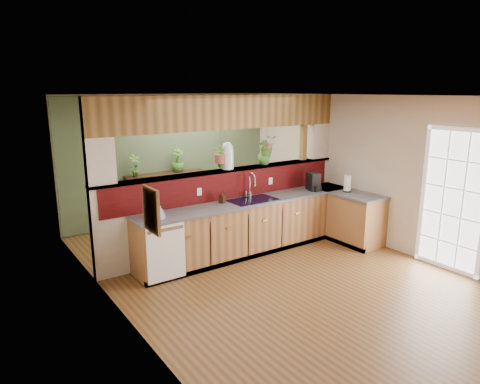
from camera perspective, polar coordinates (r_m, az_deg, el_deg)
ground at (r=6.53m, az=5.00°, el=-10.83°), size 4.60×7.00×0.01m
ceiling at (r=5.95m, az=5.52°, el=12.63°), size 4.60×7.00×0.01m
wall_back at (r=9.02m, az=-9.17°, el=4.51°), size 4.60×0.02×2.60m
wall_left at (r=5.00m, az=-15.49°, el=-3.08°), size 0.02×7.00×2.60m
wall_right at (r=7.76m, az=18.42°, el=2.53°), size 0.02×7.00×2.60m
pass_through_partition at (r=7.21m, az=-1.47°, el=1.54°), size 4.60×0.21×2.60m
pass_through_ledge at (r=7.16m, az=-1.68°, el=2.92°), size 4.60×0.21×0.04m
header_beam at (r=7.04m, az=-1.74°, el=10.58°), size 4.60×0.15×0.55m
sage_backwall at (r=9.01m, az=-9.11°, el=4.49°), size 4.55×0.02×2.55m
countertop at (r=7.49m, az=5.77°, el=-3.92°), size 4.14×1.52×0.90m
dishwasher at (r=6.14m, az=-9.81°, el=-7.98°), size 0.58×0.03×0.82m
navy_sink at (r=7.12m, az=1.68°, el=-1.67°), size 0.82×0.50×0.18m
french_door at (r=7.10m, az=26.47°, el=-1.24°), size 0.06×1.02×2.16m
framed_print at (r=4.22m, az=-11.71°, el=-2.38°), size 0.04×0.35×0.45m
faucet at (r=7.22m, az=1.47°, el=1.06°), size 0.19×0.19×0.43m
dish_stack at (r=6.19m, az=-11.29°, el=-2.75°), size 0.29×0.29×0.25m
soap_dispenser at (r=6.89m, az=-2.35°, el=-0.67°), size 0.11×0.12×0.20m
coffee_maker at (r=7.85m, az=9.78°, el=1.29°), size 0.17×0.29×0.32m
paper_towel at (r=7.87m, az=14.13°, el=1.08°), size 0.15×0.15×0.32m
glass_jar at (r=7.12m, az=-1.68°, el=4.85°), size 0.20×0.20×0.45m
ledge_plant_right at (r=7.56m, az=3.24°, el=5.23°), size 0.27×0.27×0.42m
hanging_plant_a at (r=7.02m, az=-2.68°, el=5.67°), size 0.23×0.20×0.55m
hanging_plant_b at (r=7.56m, az=3.62°, el=7.36°), size 0.42×0.39×0.49m
shelving_console at (r=8.85m, az=-9.78°, el=-0.98°), size 1.67×0.67×1.09m
shelf_plant_a at (r=8.46m, az=-13.88°, el=3.45°), size 0.26×0.20×0.44m
shelf_plant_b at (r=8.82m, az=-8.31°, el=4.20°), size 0.35×0.35×0.47m
floor_plant at (r=8.33m, az=-1.95°, el=-2.46°), size 0.73×0.64×0.79m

